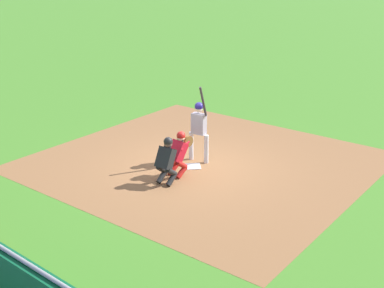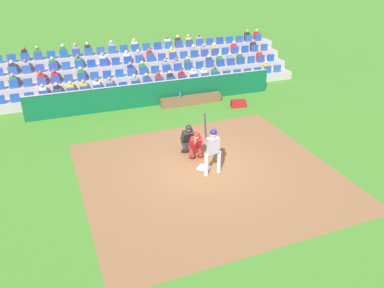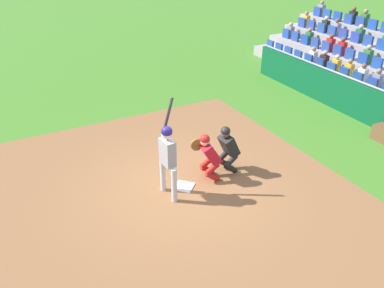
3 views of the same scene
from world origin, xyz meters
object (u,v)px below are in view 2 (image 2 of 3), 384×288
Objects in this scene: dugout_bench at (191,100)px; water_bottle_on_bench at (180,95)px; batter_at_plate at (213,146)px; home_plate_umpire at (188,137)px; equipment_duffel_bag at (238,104)px; catcher_crouching at (196,144)px; home_plate_marker at (204,168)px.

water_bottle_on_bench is (0.60, 0.05, 0.36)m from dugout_bench.
dugout_bench is (-1.58, -6.66, -0.88)m from batter_at_plate.
home_plate_umpire is 5.51m from equipment_duffel_bag.
equipment_duffel_bag is at bearing -131.97° from catcher_crouching.
catcher_crouching is 5.84m from dugout_bench.
catcher_crouching is 1.71× the size of equipment_duffel_bag.
home_plate_umpire reaches higher than dugout_bench.
batter_at_plate is (-0.14, 0.45, 1.09)m from home_plate_marker.
home_plate_marker is at bearing -73.00° from batter_at_plate.
home_plate_marker is 1.58× the size of water_bottle_on_bench.
catcher_crouching is 0.39× the size of dugout_bench.
catcher_crouching is 5.62m from water_bottle_on_bench.
home_plate_marker is at bearing 74.53° from dugout_bench.
batter_at_plate reaches higher than dugout_bench.
equipment_duffel_bag reaches higher than home_plate_marker.
batter_at_plate is 8.27× the size of water_bottle_on_bench.
catcher_crouching is at bearing 99.36° from home_plate_umpire.
dugout_bench is at bearing -175.36° from water_bottle_on_bench.
home_plate_umpire is at bearing 68.90° from dugout_bench.
batter_at_plate is 0.72× the size of dugout_bench.
catcher_crouching is at bearing -79.08° from batter_at_plate.
catcher_crouching is at bearing 71.96° from dugout_bench.
water_bottle_on_bench is at bearing 4.64° from dugout_bench.
water_bottle_on_bench is (-1.31, -4.88, -0.12)m from home_plate_umpire.
batter_at_plate is 6.91m from dugout_bench.
equipment_duffel_bag is (-4.01, -3.74, -0.52)m from home_plate_umpire.
home_plate_umpire is (0.10, -0.61, -0.00)m from catcher_crouching.
batter_at_plate is at bearing 66.09° from equipment_duffel_bag.
dugout_bench is 0.70m from water_bottle_on_bench.
catcher_crouching is 0.61m from home_plate_umpire.
batter_at_plate is at bearing 100.92° from catcher_crouching.
dugout_bench is at bearing -103.36° from batter_at_plate.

